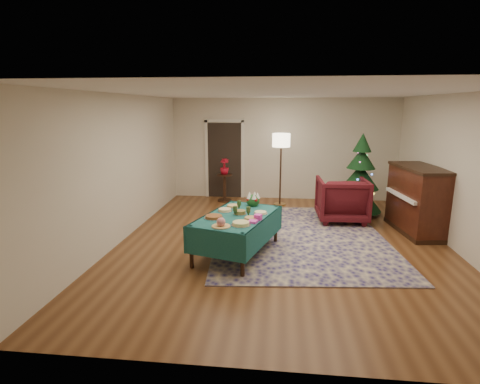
# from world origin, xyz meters

# --- Properties ---
(room_shell) EXTENTS (7.00, 7.00, 7.00)m
(room_shell) POSITION_xyz_m (0.00, 0.00, 1.35)
(room_shell) COLOR #593319
(room_shell) RESTS_ON ground
(doorway) EXTENTS (1.08, 0.04, 2.16)m
(doorway) POSITION_xyz_m (-1.60, 3.48, 1.10)
(doorway) COLOR black
(doorway) RESTS_ON ground
(rug) EXTENTS (3.56, 4.46, 0.02)m
(rug) POSITION_xyz_m (0.33, 0.35, 0.01)
(rug) COLOR #1B1654
(rug) RESTS_ON ground
(buffet_table) EXTENTS (1.50, 1.99, 0.69)m
(buffet_table) POSITION_xyz_m (-0.77, -0.64, 0.55)
(buffet_table) COLOR black
(buffet_table) RESTS_ON ground
(platter_0) EXTENTS (0.29, 0.29, 0.15)m
(platter_0) POSITION_xyz_m (-0.94, -1.29, 0.75)
(platter_0) COLOR silver
(platter_0) RESTS_ON buffet_table
(platter_1) EXTENTS (0.30, 0.30, 0.06)m
(platter_1) POSITION_xyz_m (-0.65, -1.17, 0.71)
(platter_1) COLOR silver
(platter_1) RESTS_ON buffet_table
(platter_2) EXTENTS (0.32, 0.32, 0.05)m
(platter_2) POSITION_xyz_m (-1.13, -0.84, 0.71)
(platter_2) COLOR silver
(platter_2) RESTS_ON buffet_table
(platter_3) EXTENTS (0.25, 0.25, 0.04)m
(platter_3) POSITION_xyz_m (-0.51, -0.84, 0.71)
(platter_3) COLOR silver
(platter_3) RESTS_ON buffet_table
(platter_4) EXTENTS (0.26, 0.26, 0.05)m
(platter_4) POSITION_xyz_m (-1.01, -0.42, 0.71)
(platter_4) COLOR silver
(platter_4) RESTS_ON buffet_table
(platter_5) EXTENTS (0.23, 0.23, 0.07)m
(platter_5) POSITION_xyz_m (-0.73, -0.56, 0.72)
(platter_5) COLOR silver
(platter_5) RESTS_ON buffet_table
(platter_6) EXTENTS (0.24, 0.24, 0.04)m
(platter_6) POSITION_xyz_m (-0.39, -0.50, 0.71)
(platter_6) COLOR silver
(platter_6) RESTS_ON buffet_table
(platter_7) EXTENTS (0.25, 0.25, 0.04)m
(platter_7) POSITION_xyz_m (-0.90, -0.11, 0.71)
(platter_7) COLOR silver
(platter_7) RESTS_ON buffet_table
(goblet_0) EXTENTS (0.07, 0.07, 0.16)m
(goblet_0) POSITION_xyz_m (-0.78, -0.27, 0.77)
(goblet_0) COLOR #2D471E
(goblet_0) RESTS_ON buffet_table
(goblet_1) EXTENTS (0.07, 0.07, 0.16)m
(goblet_1) POSITION_xyz_m (-0.58, -0.67, 0.77)
(goblet_1) COLOR #2D471E
(goblet_1) RESTS_ON buffet_table
(goblet_2) EXTENTS (0.07, 0.07, 0.16)m
(goblet_2) POSITION_xyz_m (-0.80, -0.66, 0.77)
(goblet_2) COLOR #2D471E
(goblet_2) RESTS_ON buffet_table
(napkin_stack) EXTENTS (0.17, 0.17, 0.04)m
(napkin_stack) POSITION_xyz_m (-0.48, -1.01, 0.71)
(napkin_stack) COLOR #EC41C2
(napkin_stack) RESTS_ON buffet_table
(gift_box) EXTENTS (0.14, 0.14, 0.09)m
(gift_box) POSITION_xyz_m (-0.41, -0.86, 0.73)
(gift_box) COLOR #F143C5
(gift_box) RESTS_ON buffet_table
(centerpiece) EXTENTS (0.25, 0.25, 0.28)m
(centerpiece) POSITION_xyz_m (-0.55, 0.02, 0.81)
(centerpiece) COLOR #1E4C1E
(centerpiece) RESTS_ON buffet_table
(armchair) EXTENTS (1.07, 1.01, 1.06)m
(armchair) POSITION_xyz_m (1.29, 1.51, 0.53)
(armchair) COLOR #4B1016
(armchair) RESTS_ON ground
(floor_lamp) EXTENTS (0.44, 0.44, 1.83)m
(floor_lamp) POSITION_xyz_m (-0.06, 2.75, 1.55)
(floor_lamp) COLOR #A57F3F
(floor_lamp) RESTS_ON ground
(side_table) EXTENTS (0.41, 0.41, 0.73)m
(side_table) POSITION_xyz_m (-1.53, 2.99, 0.35)
(side_table) COLOR black
(side_table) RESTS_ON ground
(potted_plant) EXTENTS (0.23, 0.42, 0.23)m
(potted_plant) POSITION_xyz_m (-1.53, 2.99, 0.85)
(potted_plant) COLOR #9F0B1C
(potted_plant) RESTS_ON side_table
(christmas_tree) EXTENTS (1.37, 1.37, 1.89)m
(christmas_tree) POSITION_xyz_m (1.77, 2.12, 0.85)
(christmas_tree) COLOR black
(christmas_tree) RESTS_ON ground
(piano) EXTENTS (0.89, 1.61, 1.33)m
(piano) POSITION_xyz_m (2.66, 0.92, 0.65)
(piano) COLOR black
(piano) RESTS_ON ground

